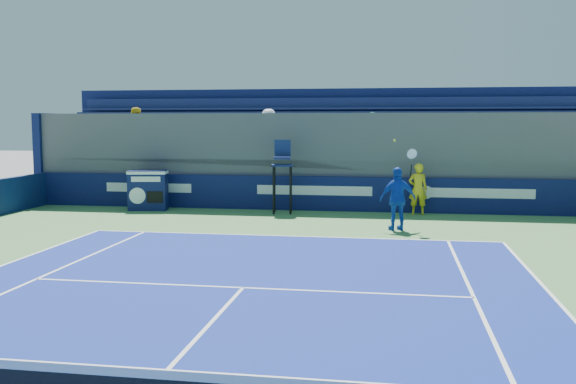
% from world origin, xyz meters
% --- Properties ---
extents(ball_person, '(0.63, 0.42, 1.71)m').
position_xyz_m(ball_person, '(3.51, 16.61, 0.87)').
color(ball_person, yellow).
rests_on(ball_person, apron).
extents(back_hoarding, '(20.40, 0.21, 1.20)m').
position_xyz_m(back_hoarding, '(0.00, 17.10, 0.60)').
color(back_hoarding, '#0C1345').
rests_on(back_hoarding, ground).
extents(match_clock, '(1.43, 0.94, 1.40)m').
position_xyz_m(match_clock, '(-5.74, 16.29, 0.74)').
color(match_clock, '#0E1649').
rests_on(match_clock, ground).
extents(umpire_chair, '(0.79, 0.79, 2.48)m').
position_xyz_m(umpire_chair, '(-0.98, 16.27, 1.53)').
color(umpire_chair, black).
rests_on(umpire_chair, ground).
extents(tennis_player, '(1.13, 0.76, 2.57)m').
position_xyz_m(tennis_player, '(2.83, 13.36, 0.91)').
color(tennis_player, '#1544B1').
rests_on(tennis_player, apron).
extents(stadium_seating, '(21.00, 4.05, 4.40)m').
position_xyz_m(stadium_seating, '(-0.03, 19.15, 1.83)').
color(stadium_seating, '#535358').
rests_on(stadium_seating, ground).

